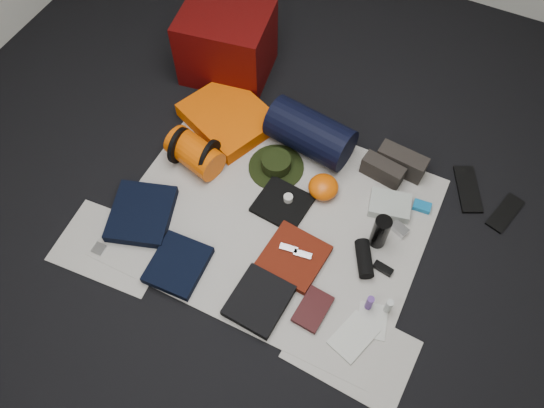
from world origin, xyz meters
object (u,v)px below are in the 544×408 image
at_px(red_cabinet, 227,44).
at_px(sleeping_pad, 228,117).
at_px(water_bottle, 380,232).
at_px(stuff_sack, 195,153).
at_px(compact_camera, 400,229).
at_px(paperback_book, 313,309).
at_px(navy_duffel, 310,133).

distance_m(red_cabinet, sleeping_pad, 0.48).
bearing_deg(water_bottle, stuff_sack, 178.79).
bearing_deg(stuff_sack, compact_camera, 4.30).
xyz_separation_m(stuff_sack, compact_camera, (1.21, 0.09, -0.07)).
bearing_deg(red_cabinet, paperback_book, -56.79).
height_order(sleeping_pad, paperback_book, sleeping_pad).
relative_size(sleeping_pad, compact_camera, 5.57).
distance_m(stuff_sack, navy_duffel, 0.67).
bearing_deg(navy_duffel, water_bottle, -27.71).
height_order(stuff_sack, paperback_book, stuff_sack).
bearing_deg(compact_camera, sleeping_pad, -170.16).
distance_m(red_cabinet, water_bottle, 1.53).
distance_m(sleeping_pad, navy_duffel, 0.53).
distance_m(stuff_sack, compact_camera, 1.22).
bearing_deg(sleeping_pad, navy_duffel, 4.67).
bearing_deg(water_bottle, sleeping_pad, 161.11).
bearing_deg(red_cabinet, sleeping_pad, -70.85).
height_order(navy_duffel, paperback_book, navy_duffel).
bearing_deg(stuff_sack, water_bottle, -1.21).
height_order(sleeping_pad, stuff_sack, stuff_sack).
bearing_deg(stuff_sack, navy_duffel, 36.18).
xyz_separation_m(red_cabinet, sleeping_pad, (0.21, -0.39, -0.17)).
relative_size(water_bottle, paperback_book, 1.05).
bearing_deg(red_cabinet, compact_camera, -34.31).
bearing_deg(stuff_sack, red_cabinet, 104.26).
bearing_deg(paperback_book, water_bottle, 77.80).
relative_size(red_cabinet, paperback_book, 2.54).
bearing_deg(compact_camera, stuff_sack, -153.40).
bearing_deg(sleeping_pad, paperback_book, -42.75).
bearing_deg(paperback_book, navy_duffel, 119.88).
height_order(navy_duffel, compact_camera, navy_duffel).
distance_m(sleeping_pad, stuff_sack, 0.36).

